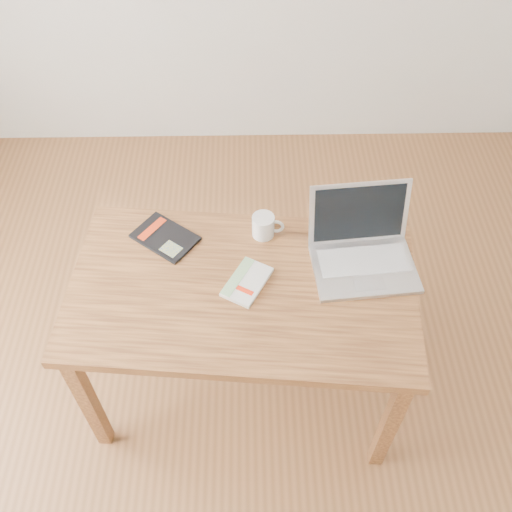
{
  "coord_description": "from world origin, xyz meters",
  "views": [
    {
      "loc": [
        0.06,
        -1.05,
        2.41
      ],
      "look_at": [
        0.08,
        0.24,
        0.85
      ],
      "focal_mm": 40.0,
      "sensor_mm": 36.0,
      "label": 1
    }
  ],
  "objects_px": {
    "white_guidebook": "(247,282)",
    "black_guidebook": "(165,237)",
    "laptop": "(362,249)",
    "desk": "(243,301)",
    "coffee_mug": "(264,226)"
  },
  "relations": [
    {
      "from": "black_guidebook",
      "to": "desk",
      "type": "bearing_deg",
      "value": -91.53
    },
    {
      "from": "black_guidebook",
      "to": "laptop",
      "type": "relative_size",
      "value": 0.71
    },
    {
      "from": "desk",
      "to": "coffee_mug",
      "type": "distance_m",
      "value": 0.3
    },
    {
      "from": "desk",
      "to": "coffee_mug",
      "type": "bearing_deg",
      "value": 77.11
    },
    {
      "from": "white_guidebook",
      "to": "laptop",
      "type": "relative_size",
      "value": 0.57
    },
    {
      "from": "desk",
      "to": "laptop",
      "type": "distance_m",
      "value": 0.49
    },
    {
      "from": "desk",
      "to": "white_guidebook",
      "type": "xyz_separation_m",
      "value": [
        0.02,
        0.01,
        0.1
      ]
    },
    {
      "from": "laptop",
      "to": "coffee_mug",
      "type": "height_order",
      "value": "laptop"
    },
    {
      "from": "desk",
      "to": "coffee_mug",
      "type": "height_order",
      "value": "coffee_mug"
    },
    {
      "from": "black_guidebook",
      "to": "laptop",
      "type": "distance_m",
      "value": 0.76
    },
    {
      "from": "white_guidebook",
      "to": "laptop",
      "type": "xyz_separation_m",
      "value": [
        0.43,
        0.11,
        0.05
      ]
    },
    {
      "from": "white_guidebook",
      "to": "black_guidebook",
      "type": "height_order",
      "value": "white_guidebook"
    },
    {
      "from": "desk",
      "to": "white_guidebook",
      "type": "relative_size",
      "value": 5.76
    },
    {
      "from": "coffee_mug",
      "to": "desk",
      "type": "bearing_deg",
      "value": -103.24
    },
    {
      "from": "white_guidebook",
      "to": "black_guidebook",
      "type": "relative_size",
      "value": 0.81
    }
  ]
}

